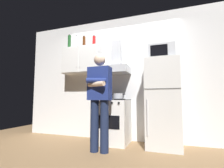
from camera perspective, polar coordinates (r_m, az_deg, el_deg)
name	(u,v)px	position (r m, az deg, el deg)	size (l,w,h in m)	color
ground_plane	(112,147)	(3.21, 0.00, -20.92)	(7.00, 7.00, 0.00)	olive
back_wall_tiled	(121,77)	(3.69, 3.07, 2.28)	(4.80, 0.10, 2.70)	white
upper_cabinet	(82,61)	(3.89, -10.17, 7.97)	(0.90, 0.37, 0.60)	silver
stove_oven	(114,121)	(3.37, 0.61, -12.65)	(0.60, 0.62, 0.87)	white
range_hood	(116,65)	(3.54, 1.25, 6.68)	(0.60, 0.44, 0.75)	#B7BABF
refrigerator	(163,103)	(3.17, 17.21, -6.21)	(0.60, 0.62, 1.60)	silver
microwave	(162,53)	(3.30, 16.76, 10.31)	(0.48, 0.37, 0.28)	#B7BABF
person_standing	(99,97)	(2.79, -4.36, -4.52)	(0.38, 0.33, 1.64)	#192342
cooking_pot	(118,96)	(3.19, 2.13, -4.19)	(0.28, 0.18, 0.10)	#B7BABF
bottle_rum_dark	(84,42)	(4.02, -9.63, 14.03)	(0.07, 0.07, 0.29)	#47230F
bottle_soda_red	(94,41)	(3.85, -6.22, 14.50)	(0.07, 0.07, 0.24)	red
bottle_wine_green	(69,42)	(4.16, -14.52, 13.82)	(0.07, 0.07, 0.34)	#19471E
bottle_vodka_clear	(76,43)	(4.14, -12.23, 13.81)	(0.06, 0.06, 0.33)	silver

